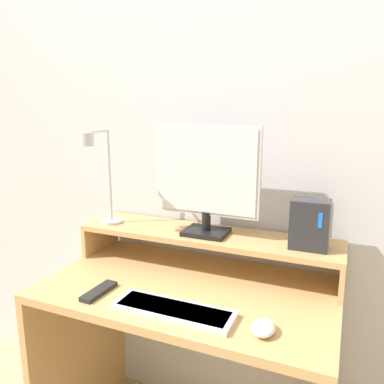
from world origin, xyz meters
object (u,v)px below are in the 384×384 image
(monitor, at_px, (207,177))
(keyboard, at_px, (173,310))
(router_dock, at_px, (310,224))
(remote_control, at_px, (99,291))
(mouse, at_px, (263,328))
(desk_lamp, at_px, (101,176))

(monitor, distance_m, keyboard, 0.52)
(router_dock, bearing_deg, remote_control, -152.37)
(monitor, bearing_deg, remote_control, -127.85)
(monitor, distance_m, mouse, 0.60)
(router_dock, xyz_separation_m, keyboard, (-0.36, -0.36, -0.23))
(keyboard, height_order, mouse, mouse)
(monitor, distance_m, router_dock, 0.42)
(desk_lamp, height_order, router_dock, desk_lamp)
(keyboard, bearing_deg, router_dock, 44.80)
(router_dock, relative_size, keyboard, 0.45)
(desk_lamp, xyz_separation_m, mouse, (0.74, -0.27, -0.35))
(keyboard, distance_m, remote_control, 0.30)
(desk_lamp, xyz_separation_m, router_dock, (0.82, 0.09, -0.13))
(keyboard, relative_size, remote_control, 2.53)
(router_dock, height_order, remote_control, router_dock)
(router_dock, distance_m, remote_control, 0.78)
(monitor, relative_size, mouse, 4.62)
(remote_control, bearing_deg, monitor, 52.15)
(router_dock, relative_size, remote_control, 1.14)
(mouse, bearing_deg, desk_lamp, 160.10)
(keyboard, bearing_deg, mouse, 0.52)
(remote_control, bearing_deg, mouse, -1.24)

